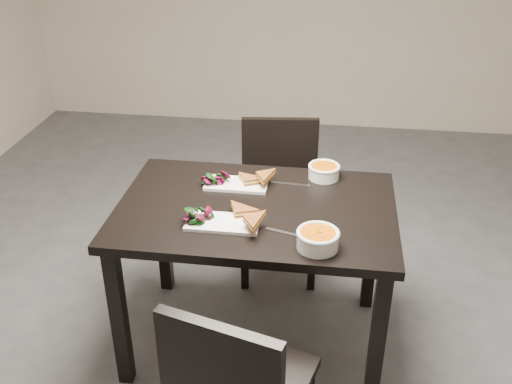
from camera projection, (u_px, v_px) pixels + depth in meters
The scene contains 13 objects.
ground at pixel (295, 298), 3.17m from camera, with size 5.00×5.00×0.00m, color #47474C.
table at pixel (256, 226), 2.58m from camera, with size 1.20×0.80×0.75m.
chair_far at pixel (279, 188), 3.24m from camera, with size 0.46×0.46×0.85m.
plate_near at pixel (223, 223), 2.40m from camera, with size 0.30×0.15×0.01m, color white.
sandwich_near at pixel (239, 215), 2.39m from camera, with size 0.15×0.11×0.05m, color #A15221, non-canonical shape.
salad_near at pixel (199, 215), 2.40m from camera, with size 0.09×0.08×0.04m, color black, non-canonical shape.
soup_bowl_near at pixel (318, 238), 2.24m from camera, with size 0.17×0.17×0.07m.
cutlery_near at pixel (287, 233), 2.34m from camera, with size 0.18×0.02×0.00m, color silver.
plate_far at pixel (237, 184), 2.70m from camera, with size 0.29×0.14×0.01m, color white.
sandwich_far at pixel (250, 181), 2.66m from camera, with size 0.14×0.11×0.05m, color #A15221, non-canonical shape.
salad_far at pixel (215, 178), 2.70m from camera, with size 0.09×0.08×0.04m, color black, non-canonical shape.
soup_bowl_far at pixel (324, 171), 2.75m from camera, with size 0.15×0.15×0.07m.
cutlery_far at pixel (290, 184), 2.71m from camera, with size 0.18×0.02×0.00m, color silver.
Camera 1 is at (0.14, -2.51, 2.02)m, focal length 41.26 mm.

